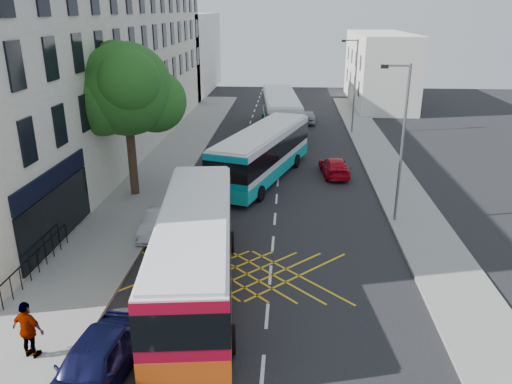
% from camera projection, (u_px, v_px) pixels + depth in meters
% --- Properties ---
extents(ground, '(120.00, 120.00, 0.00)m').
position_uv_depth(ground, '(263.00, 372.00, 15.45)').
color(ground, black).
rests_on(ground, ground).
extents(pavement_left, '(5.00, 70.00, 0.15)m').
position_uv_depth(pavement_left, '(135.00, 194.00, 30.01)').
color(pavement_left, gray).
rests_on(pavement_left, ground).
extents(pavement_right, '(3.00, 70.00, 0.15)m').
position_uv_depth(pavement_right, '(405.00, 201.00, 28.99)').
color(pavement_right, gray).
rests_on(pavement_right, ground).
extents(terrace_main, '(8.30, 45.00, 13.50)m').
position_uv_depth(terrace_main, '(93.00, 64.00, 36.93)').
color(terrace_main, beige).
rests_on(terrace_main, ground).
extents(terrace_far, '(8.00, 20.00, 10.00)m').
position_uv_depth(terrace_far, '(180.00, 53.00, 66.10)').
color(terrace_far, silver).
rests_on(terrace_far, ground).
extents(building_right, '(6.00, 18.00, 8.00)m').
position_uv_depth(building_right, '(379.00, 68.00, 58.31)').
color(building_right, silver).
rests_on(building_right, ground).
extents(street_tree, '(6.30, 5.70, 8.80)m').
position_uv_depth(street_tree, '(126.00, 90.00, 27.83)').
color(street_tree, '#382619').
rests_on(street_tree, pavement_left).
extents(lamp_near, '(1.45, 0.15, 8.00)m').
position_uv_depth(lamp_near, '(401.00, 137.00, 24.70)').
color(lamp_near, slate).
rests_on(lamp_near, pavement_right).
extents(lamp_far, '(1.45, 0.15, 8.00)m').
position_uv_depth(lamp_far, '(354.00, 81.00, 43.42)').
color(lamp_far, slate).
rests_on(lamp_far, pavement_right).
extents(railings, '(0.08, 5.60, 1.14)m').
position_uv_depth(railings, '(38.00, 260.00, 20.78)').
color(railings, black).
rests_on(railings, pavement_left).
extents(bus_near, '(4.12, 12.14, 3.35)m').
position_uv_depth(bus_near, '(196.00, 250.00, 19.38)').
color(bus_near, silver).
rests_on(bus_near, ground).
extents(bus_mid, '(6.13, 11.99, 3.30)m').
position_uv_depth(bus_mid, '(263.00, 153.00, 32.39)').
color(bus_mid, silver).
rests_on(bus_mid, ground).
extents(bus_far, '(3.89, 12.51, 3.46)m').
position_uv_depth(bus_far, '(281.00, 113.00, 44.65)').
color(bus_far, silver).
rests_on(bus_far, ground).
extents(parked_car_blue, '(2.32, 4.77, 1.57)m').
position_uv_depth(parked_car_blue, '(94.00, 364.00, 14.61)').
color(parked_car_blue, black).
rests_on(parked_car_blue, ground).
extents(parked_car_silver, '(1.49, 3.92, 1.28)m').
position_uv_depth(parked_car_silver, '(161.00, 222.00, 24.73)').
color(parked_car_silver, '#B4B8BD').
rests_on(parked_car_silver, ground).
extents(red_hatchback, '(2.04, 4.24, 1.19)m').
position_uv_depth(red_hatchback, '(334.00, 167.00, 33.53)').
color(red_hatchback, '#B70717').
rests_on(red_hatchback, ground).
extents(distant_car_grey, '(2.99, 5.36, 1.42)m').
position_uv_depth(distant_car_grey, '(283.00, 110.00, 51.41)').
color(distant_car_grey, '#42434A').
rests_on(distant_car_grey, ground).
extents(distant_car_silver, '(1.71, 3.81, 1.27)m').
position_uv_depth(distant_car_silver, '(308.00, 117.00, 48.85)').
color(distant_car_silver, '#A3A6AA').
rests_on(distant_car_silver, ground).
extents(pedestrian_far, '(1.24, 0.76, 1.97)m').
position_uv_depth(pedestrian_far, '(28.00, 330.00, 15.59)').
color(pedestrian_far, gray).
rests_on(pedestrian_far, pavement_left).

